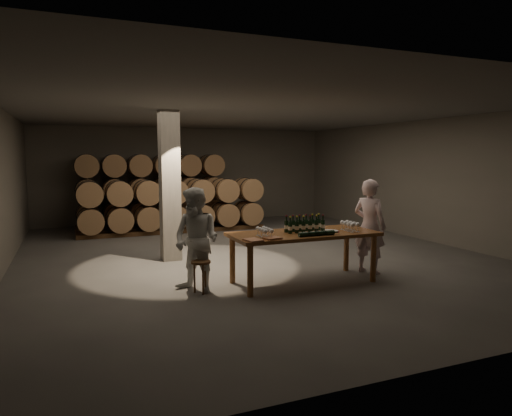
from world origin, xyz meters
name	(u,v)px	position (x,y,z in m)	size (l,w,h in m)	color
room	(170,186)	(-1.80, 0.20, 1.60)	(12.00, 12.00, 12.00)	#4D4B48
tasting_table	(304,238)	(0.00, -2.50, 0.80)	(2.60, 1.10, 0.90)	brown
barrel_stack_back	(152,189)	(-1.35, 5.20, 1.20)	(4.70, 0.95, 2.31)	#51371B
barrel_stack_front	(174,204)	(-0.96, 3.80, 0.83)	(5.48, 0.95, 1.57)	#51371B
bottle_cluster	(305,226)	(0.05, -2.45, 1.01)	(0.73, 0.23, 0.30)	black
lying_bottles	(317,233)	(0.04, -2.90, 0.94)	(0.77, 0.08, 0.08)	black
glass_cluster_left	(265,230)	(-0.81, -2.64, 1.01)	(0.19, 0.41, 0.16)	silver
glass_cluster_right	(350,224)	(0.86, -2.65, 1.02)	(0.19, 0.41, 0.17)	silver
plate	(330,231)	(0.48, -2.59, 0.91)	(0.30, 0.30, 0.02)	white
notebook_near	(272,238)	(-0.79, -2.90, 0.92)	(0.26, 0.21, 0.03)	#9B5B38
notebook_corner	(253,240)	(-1.13, -2.92, 0.91)	(0.23, 0.30, 0.03)	#9B5B38
pen	(279,239)	(-0.69, -2.95, 0.91)	(0.01, 0.01, 0.16)	black
stool	(201,267)	(-1.86, -2.45, 0.44)	(0.32, 0.32, 0.54)	#51371B
person_man	(369,226)	(1.49, -2.37, 0.90)	(0.66, 0.43, 1.81)	silver
person_woman	(196,240)	(-1.90, -2.34, 0.86)	(0.84, 0.65, 1.73)	silver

